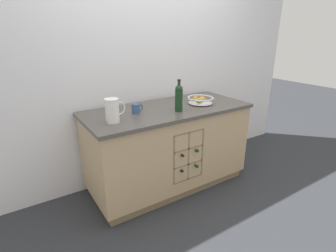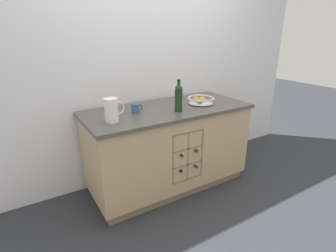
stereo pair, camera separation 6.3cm
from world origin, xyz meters
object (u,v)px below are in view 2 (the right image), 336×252
(fruit_bowl, at_px, (201,100))
(ceramic_mug, at_px, (136,108))
(standing_wine_bottle, at_px, (179,97))
(white_pitcher, at_px, (112,110))

(fruit_bowl, relative_size, ceramic_mug, 2.46)
(standing_wine_bottle, bearing_deg, fruit_bowl, 16.05)
(white_pitcher, bearing_deg, fruit_bowl, 3.65)
(ceramic_mug, bearing_deg, white_pitcher, -154.49)
(white_pitcher, bearing_deg, ceramic_mug, 25.51)
(fruit_bowl, xyz_separation_m, white_pitcher, (-1.02, -0.07, 0.06))
(white_pitcher, height_order, standing_wine_bottle, standing_wine_bottle)
(ceramic_mug, relative_size, standing_wine_bottle, 0.37)
(ceramic_mug, distance_m, standing_wine_bottle, 0.42)
(ceramic_mug, xyz_separation_m, standing_wine_bottle, (0.38, -0.17, 0.10))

